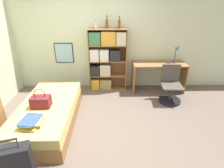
# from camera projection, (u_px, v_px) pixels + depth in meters

# --- Properties ---
(ground_plane) EXTENTS (14.00, 14.00, 0.00)m
(ground_plane) POSITION_uv_depth(u_px,v_px,m) (86.00, 122.00, 3.49)
(ground_plane) COLOR #66564C
(wall_back) EXTENTS (10.00, 0.09, 2.60)m
(wall_back) POSITION_uv_depth(u_px,v_px,m) (91.00, 40.00, 4.48)
(wall_back) COLOR beige
(wall_back) RESTS_ON ground_plane
(bed) EXTENTS (1.00, 1.99, 0.44)m
(bed) POSITION_uv_depth(u_px,v_px,m) (49.00, 113.00, 3.40)
(bed) COLOR olive
(bed) RESTS_ON ground_plane
(handbag) EXTENTS (0.34, 0.21, 0.37)m
(handbag) POSITION_uv_depth(u_px,v_px,m) (41.00, 101.00, 3.15)
(handbag) COLOR maroon
(handbag) RESTS_ON bed
(book_stack_on_bed) EXTENTS (0.35, 0.39, 0.10)m
(book_stack_on_bed) POSITION_uv_depth(u_px,v_px,m) (31.00, 122.00, 2.70)
(book_stack_on_bed) COLOR beige
(book_stack_on_bed) RESTS_ON bed
(bookcase) EXTENTS (0.95, 0.30, 1.60)m
(bookcase) POSITION_uv_depth(u_px,v_px,m) (105.00, 58.00, 4.49)
(bookcase) COLOR olive
(bookcase) RESTS_ON ground_plane
(bottle_green) EXTENTS (0.07, 0.07, 0.20)m
(bottle_green) POSITION_uv_depth(u_px,v_px,m) (96.00, 25.00, 4.13)
(bottle_green) COLOR #B7BCC1
(bottle_green) RESTS_ON bookcase
(bottle_brown) EXTENTS (0.07, 0.07, 0.29)m
(bottle_brown) POSITION_uv_depth(u_px,v_px,m) (107.00, 24.00, 4.15)
(bottle_brown) COLOR brown
(bottle_brown) RESTS_ON bookcase
(bottle_clear) EXTENTS (0.07, 0.07, 0.29)m
(bottle_clear) POSITION_uv_depth(u_px,v_px,m) (119.00, 24.00, 4.12)
(bottle_clear) COLOR brown
(bottle_clear) RESTS_ON bookcase
(desk) EXTENTS (1.35, 0.53, 0.76)m
(desk) POSITION_uv_depth(u_px,v_px,m) (159.00, 71.00, 4.54)
(desk) COLOR olive
(desk) RESTS_ON ground_plane
(desk_lamp) EXTENTS (0.17, 0.12, 0.47)m
(desk_lamp) POSITION_uv_depth(u_px,v_px,m) (177.00, 50.00, 4.35)
(desk_lamp) COLOR navy
(desk_lamp) RESTS_ON desk
(desk_chair) EXTENTS (0.51, 0.51, 0.87)m
(desk_chair) POSITION_uv_depth(u_px,v_px,m) (170.00, 91.00, 4.15)
(desk_chair) COLOR black
(desk_chair) RESTS_ON ground_plane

